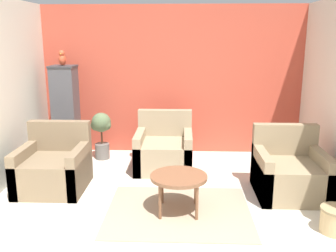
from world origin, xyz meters
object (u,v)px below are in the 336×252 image
(birdcage, at_px, (66,115))
(armchair_middle, at_px, (164,151))
(armchair_right, at_px, (289,173))
(armchair_left, at_px, (54,168))
(potted_plant, at_px, (101,130))
(parrot, at_px, (62,58))
(coffee_table, at_px, (179,179))
(wicker_basket, at_px, (336,219))

(birdcage, bearing_deg, armchair_middle, -15.98)
(armchair_middle, bearing_deg, birdcage, 164.02)
(armchair_right, xyz_separation_m, armchair_middle, (-1.68, 0.91, 0.00))
(armchair_middle, bearing_deg, armchair_right, -28.38)
(armchair_left, xyz_separation_m, potted_plant, (0.38, 1.27, 0.21))
(armchair_middle, xyz_separation_m, parrot, (-1.66, 0.48, 1.38))
(coffee_table, distance_m, armchair_right, 1.55)
(armchair_left, relative_size, armchair_right, 1.00)
(parrot, distance_m, wicker_basket, 4.55)
(armchair_middle, height_order, wicker_basket, armchair_middle)
(birdcage, distance_m, wicker_basket, 4.33)
(birdcage, bearing_deg, coffee_table, -45.71)
(armchair_right, distance_m, parrot, 3.87)
(armchair_right, distance_m, wicker_basket, 1.01)
(armchair_left, xyz_separation_m, armchair_middle, (1.45, 0.85, 0.00))
(coffee_table, relative_size, parrot, 2.67)
(armchair_left, distance_m, potted_plant, 1.34)
(coffee_table, xyz_separation_m, armchair_right, (1.43, 0.57, -0.13))
(armchair_left, height_order, wicker_basket, armchair_left)
(armchair_right, xyz_separation_m, parrot, (-3.34, 1.39, 1.38))
(birdcage, bearing_deg, wicker_basket, -33.39)
(armchair_left, height_order, armchair_right, same)
(armchair_middle, relative_size, parrot, 3.50)
(coffee_table, height_order, potted_plant, potted_plant)
(coffee_table, height_order, armchair_right, armchair_right)
(armchair_right, relative_size, potted_plant, 1.10)
(coffee_table, height_order, birdcage, birdcage)
(parrot, bearing_deg, coffee_table, -45.74)
(birdcage, relative_size, parrot, 6.24)
(birdcage, xyz_separation_m, potted_plant, (0.60, -0.05, -0.25))
(armchair_left, relative_size, potted_plant, 1.10)
(birdcage, bearing_deg, armchair_right, -22.50)
(armchair_right, height_order, potted_plant, armchair_right)
(armchair_left, distance_m, armchair_middle, 1.68)
(armchair_middle, relative_size, potted_plant, 1.10)
(coffee_table, height_order, wicker_basket, coffee_table)
(coffee_table, xyz_separation_m, potted_plant, (-1.31, 1.90, 0.08))
(parrot, xyz_separation_m, potted_plant, (0.60, -0.06, -1.17))
(armchair_middle, height_order, birdcage, birdcage)
(armchair_left, distance_m, birdcage, 1.42)
(armchair_left, xyz_separation_m, birdcage, (-0.21, 1.32, 0.46))
(armchair_right, relative_size, wicker_basket, 2.57)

